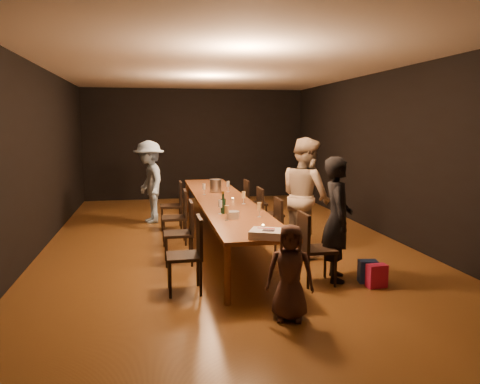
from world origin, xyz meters
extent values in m
plane|color=#452611|center=(0.00, 0.00, 0.00)|extent=(10.00, 10.00, 0.00)
cube|color=black|center=(0.00, 5.00, 1.50)|extent=(6.00, 0.04, 3.00)
cube|color=black|center=(0.00, -5.00, 1.50)|extent=(6.00, 0.04, 3.00)
cube|color=black|center=(-3.00, 0.00, 1.50)|extent=(0.04, 10.00, 3.00)
cube|color=black|center=(3.00, 0.00, 1.50)|extent=(0.04, 10.00, 3.00)
cube|color=silver|center=(0.00, 0.00, 3.00)|extent=(6.00, 10.00, 0.04)
cube|color=brown|center=(0.00, 0.00, 0.72)|extent=(0.90, 6.00, 0.05)
cylinder|color=brown|center=(-0.40, -2.90, 0.35)|extent=(0.08, 0.08, 0.70)
cylinder|color=brown|center=(0.40, -2.90, 0.35)|extent=(0.08, 0.08, 0.70)
cylinder|color=brown|center=(-0.40, 2.90, 0.35)|extent=(0.08, 0.08, 0.70)
cylinder|color=brown|center=(0.40, 2.90, 0.35)|extent=(0.08, 0.08, 0.70)
imported|color=black|center=(1.15, -2.30, 0.81)|extent=(0.53, 0.67, 1.63)
imported|color=#C9B297|center=(1.15, -1.02, 0.92)|extent=(0.89, 1.03, 1.84)
imported|color=#8FB3DD|center=(-1.26, 1.89, 0.86)|extent=(0.87, 1.22, 1.71)
imported|color=#452C27|center=(0.18, -3.41, 0.51)|extent=(0.57, 0.46, 1.02)
cube|color=#D41F58|center=(1.54, -2.68, 0.15)|extent=(0.26, 0.16, 0.29)
cube|color=#23449B|center=(1.51, -2.49, 0.15)|extent=(0.26, 0.19, 0.29)
cube|color=white|center=(0.08, -2.85, 0.79)|extent=(0.48, 0.44, 0.09)
cube|color=black|center=(0.08, -2.89, 0.84)|extent=(0.16, 0.15, 0.00)
cube|color=red|center=(0.08, -2.78, 0.84)|extent=(0.20, 0.11, 0.00)
cylinder|color=silver|center=(-0.12, -1.69, 0.80)|extent=(0.19, 0.19, 0.10)
cylinder|color=silver|center=(-0.01, 0.91, 0.87)|extent=(0.25, 0.25, 0.25)
cylinder|color=#B2B7B2|center=(0.15, -2.33, 0.77)|extent=(0.05, 0.05, 0.03)
cylinder|color=#B2B7B2|center=(0.15, -0.12, 0.77)|extent=(0.05, 0.05, 0.03)
cylinder|color=#B2B7B2|center=(0.15, 1.60, 0.77)|extent=(0.05, 0.05, 0.03)
camera|label=1|loc=(-1.21, -7.93, 2.03)|focal=35.00mm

